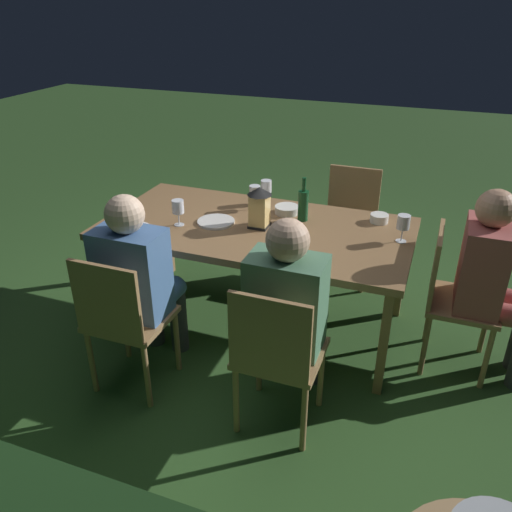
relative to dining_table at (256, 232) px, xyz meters
The scene contains 19 objects.
ground_plane 0.68m from the dining_table, ahead, with size 16.00×16.00×0.00m, color #2D5123.
dining_table is the anchor object (origin of this frame).
chair_side_left_a 1.02m from the dining_table, 116.32° to the right, with size 0.42×0.40×0.87m.
chair_side_right_a 1.02m from the dining_table, 116.32° to the left, with size 0.42×0.40×0.87m.
person_in_green 0.83m from the dining_table, 122.35° to the left, with size 0.38×0.47×1.15m.
chair_head_near 1.25m from the dining_table, behind, with size 0.40×0.42×0.87m.
person_in_rust 1.43m from the dining_table, behind, with size 0.48×0.38×1.15m.
chair_side_right_b 1.02m from the dining_table, 63.68° to the left, with size 0.42×0.40×0.87m.
person_in_blue 0.83m from the dining_table, 57.65° to the left, with size 0.38×0.47×1.15m.
lantern_centerpiece 0.20m from the dining_table, 163.76° to the left, with size 0.15×0.15×0.27m.
green_bottle_on_table 0.35m from the dining_table, 143.43° to the right, with size 0.07×0.07×0.29m.
wine_glass_a 0.32m from the dining_table, 67.89° to the right, with size 0.08×0.08×0.17m.
wine_glass_b 0.52m from the dining_table, 19.49° to the left, with size 0.08×0.08×0.17m.
wine_glass_c 0.92m from the dining_table, behind, with size 0.08×0.08×0.17m.
wine_glass_d 0.43m from the dining_table, 79.87° to the right, with size 0.08×0.08×0.17m.
plate_a 0.78m from the dining_table, 26.41° to the left, with size 0.24×0.24×0.01m, color white.
plate_b 0.27m from the dining_table, 10.99° to the left, with size 0.24×0.24×0.01m, color silver.
bowl_olives 0.30m from the dining_table, 115.28° to the right, with size 0.16×0.16×0.05m.
bowl_bread 0.80m from the dining_table, 155.60° to the right, with size 0.12×0.12×0.05m.
Camera 1 is at (-1.06, 2.84, 2.08)m, focal length 36.33 mm.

